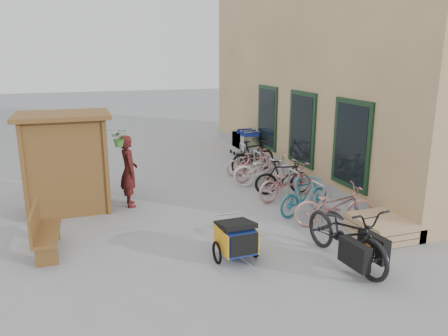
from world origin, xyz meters
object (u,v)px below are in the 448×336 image
object	(u,v)px
bench	(43,230)
shopping_carts	(243,140)
cargo_bike	(347,233)
bike_1	(304,196)
bike_2	(286,181)
kiosk	(62,149)
bike_3	(284,177)
bike_0	(334,205)
bike_7	(253,156)
bike_6	(249,162)
bike_4	(265,170)
pallet_stack	(381,227)
bike_5	(256,167)
child_trailer	(236,237)
person_kiosk	(129,171)

from	to	relation	value
bench	shopping_carts	xyz separation A→B (m)	(6.68, 6.52, 0.16)
cargo_bike	bike_1	distance (m)	2.55
cargo_bike	bike_2	world-z (taller)	cargo_bike
kiosk	bike_3	size ratio (longest dim) A/B	1.56
bike_0	bike_7	size ratio (longest dim) A/B	1.02
cargo_bike	bike_6	distance (m)	6.31
cargo_bike	bike_7	size ratio (longest dim) A/B	1.29
shopping_carts	bike_1	xyz separation A→B (m)	(-0.87, -6.26, -0.17)
bike_2	bike_4	xyz separation A→B (m)	(-0.04, 1.28, 0.00)
pallet_stack	bike_5	world-z (taller)	bike_5
pallet_stack	bike_6	distance (m)	5.55
pallet_stack	bike_6	size ratio (longest dim) A/B	0.75
bike_3	bike_2	bearing A→B (deg)	175.97
child_trailer	bike_6	world-z (taller)	bike_6
shopping_carts	bike_7	size ratio (longest dim) A/B	0.95
shopping_carts	bike_3	world-z (taller)	shopping_carts
kiosk	bike_0	world-z (taller)	kiosk
shopping_carts	bike_4	world-z (taller)	shopping_carts
bench	shopping_carts	world-z (taller)	shopping_carts
bike_1	shopping_carts	bearing A→B (deg)	-24.02
bike_1	bike_4	bearing A→B (deg)	-17.84
shopping_carts	child_trailer	world-z (taller)	shopping_carts
cargo_bike	bike_4	distance (m)	5.01
shopping_carts	bike_0	bearing A→B (deg)	-94.84
bike_5	bike_3	bearing A→B (deg)	-172.45
cargo_bike	shopping_carts	bearing A→B (deg)	76.37
bench	bike_1	xyz separation A→B (m)	(5.80, 0.26, -0.01)
person_kiosk	bike_4	world-z (taller)	person_kiosk
kiosk	bike_2	distance (m)	5.71
kiosk	bike_1	world-z (taller)	kiosk
pallet_stack	person_kiosk	bearing A→B (deg)	141.93
bench	child_trailer	size ratio (longest dim) A/B	1.08
bench	person_kiosk	distance (m)	3.01
child_trailer	person_kiosk	bearing A→B (deg)	109.61
shopping_carts	bike_1	world-z (taller)	shopping_carts
child_trailer	bike_5	size ratio (longest dim) A/B	0.91
shopping_carts	person_kiosk	bearing A→B (deg)	-138.15
pallet_stack	bike_7	xyz separation A→B (m)	(-0.52, 5.77, 0.32)
person_kiosk	bike_3	bearing A→B (deg)	-97.94
person_kiosk	kiosk	bearing A→B (deg)	82.30
shopping_carts	bike_7	distance (m)	2.27
bike_3	bike_6	xyz separation A→B (m)	(-0.12, 2.20, -0.06)
cargo_bike	kiosk	bearing A→B (deg)	131.77
cargo_bike	bike_4	bearing A→B (deg)	78.60
bike_2	bike_5	world-z (taller)	bike_2
kiosk	person_kiosk	world-z (taller)	kiosk
pallet_stack	cargo_bike	world-z (taller)	cargo_bike
bike_3	bike_4	xyz separation A→B (m)	(-0.16, 0.89, 0.01)
child_trailer	bike_7	xyz separation A→B (m)	(2.74, 5.78, 0.08)
person_kiosk	bike_1	distance (m)	4.39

